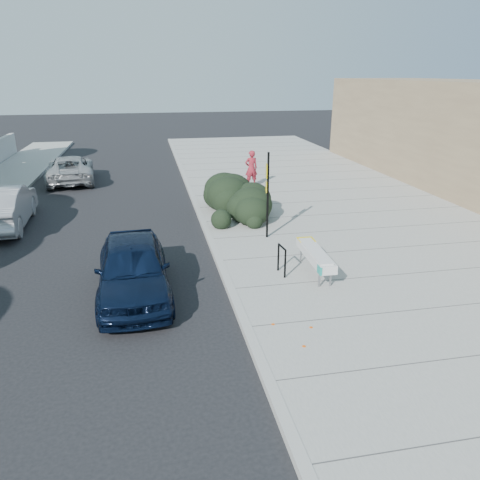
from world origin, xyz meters
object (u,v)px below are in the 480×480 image
object	(u,v)px
suv_silver	(70,169)
pedestrian	(251,168)
bench	(315,255)
bike_rack	(282,257)
sign_post	(267,191)
sedan_navy	(133,268)
wagon_silver	(2,206)

from	to	relation	value
suv_silver	pedestrian	world-z (taller)	pedestrian
bench	bike_rack	bearing A→B (deg)	174.05
sign_post	bench	bearing A→B (deg)	-70.68
sign_post	sedan_navy	xyz separation A→B (m)	(-4.43, -3.38, -1.03)
wagon_silver	bike_rack	bearing A→B (deg)	140.72
sign_post	wagon_silver	xyz separation A→B (m)	(-9.32, 3.45, -0.99)
bike_rack	wagon_silver	bearing A→B (deg)	138.44
suv_silver	pedestrian	size ratio (longest dim) A/B	2.82
bench	pedestrian	size ratio (longest dim) A/B	1.32
pedestrian	suv_silver	bearing A→B (deg)	-26.88
sedan_navy	bench	bearing A→B (deg)	-0.73
sign_post	suv_silver	xyz separation A→B (m)	(-7.93, 11.09, -1.10)
bike_rack	wagon_silver	world-z (taller)	wagon_silver
wagon_silver	suv_silver	world-z (taller)	wagon_silver
wagon_silver	suv_silver	size ratio (longest dim) A/B	0.98
bike_rack	suv_silver	distance (m)	16.12
sedan_navy	wagon_silver	world-z (taller)	wagon_silver
sedan_navy	suv_silver	world-z (taller)	sedan_navy
suv_silver	pedestrian	bearing A→B (deg)	153.23
sign_post	bike_rack	bearing A→B (deg)	-87.19
bike_rack	suv_silver	bearing A→B (deg)	112.76
sign_post	pedestrian	world-z (taller)	sign_post
wagon_silver	suv_silver	distance (m)	7.77
suv_silver	sedan_navy	bearing A→B (deg)	97.47
sign_post	wagon_silver	world-z (taller)	sign_post
bike_rack	bench	bearing A→B (deg)	-13.40
suv_silver	pedestrian	distance (m)	9.71
sedan_navy	suv_silver	size ratio (longest dim) A/B	0.90
bench	suv_silver	world-z (taller)	suv_silver
bench	pedestrian	bearing A→B (deg)	89.15
bike_rack	pedestrian	distance (m)	10.92
bike_rack	sedan_navy	distance (m)	4.07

